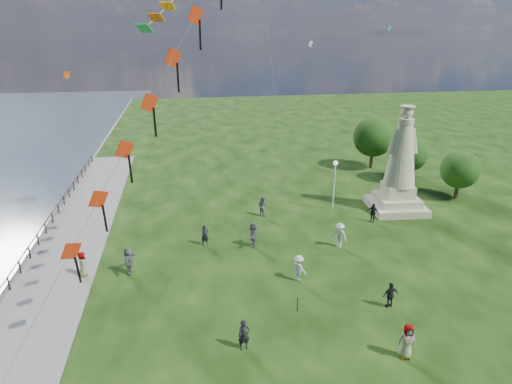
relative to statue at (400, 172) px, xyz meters
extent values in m
cube|color=slate|center=(-29.61, -5.95, -3.69)|extent=(0.30, 160.00, 0.60)
cube|color=slate|center=(-27.11, -7.95, -3.44)|extent=(5.00, 60.00, 0.10)
cylinder|color=black|center=(-29.41, -7.95, -2.99)|extent=(0.11, 0.11, 1.00)
cylinder|color=black|center=(-29.41, -5.95, -2.99)|extent=(0.11, 0.11, 1.00)
cylinder|color=black|center=(-29.41, -3.95, -2.99)|extent=(0.11, 0.11, 1.00)
cylinder|color=black|center=(-29.41, -1.95, -2.99)|extent=(0.11, 0.11, 1.00)
cylinder|color=black|center=(-29.41, 0.05, -2.99)|extent=(0.11, 0.11, 1.00)
cylinder|color=black|center=(-29.41, 2.05, -2.99)|extent=(0.11, 0.11, 1.00)
cylinder|color=black|center=(-29.41, 4.05, -2.99)|extent=(0.11, 0.11, 1.00)
cylinder|color=black|center=(-29.41, 6.05, -2.99)|extent=(0.11, 0.11, 1.00)
cylinder|color=black|center=(-29.41, 8.05, -2.99)|extent=(0.11, 0.11, 1.00)
cylinder|color=black|center=(-29.41, 10.05, -2.99)|extent=(0.11, 0.11, 1.00)
cylinder|color=black|center=(-29.41, 12.05, -2.99)|extent=(0.11, 0.11, 1.00)
cylinder|color=black|center=(-29.41, 14.05, -2.99)|extent=(0.11, 0.11, 1.00)
cylinder|color=black|center=(-29.41, 16.05, -2.99)|extent=(0.11, 0.11, 1.00)
cylinder|color=black|center=(-29.41, 18.05, -2.99)|extent=(0.11, 0.11, 1.00)
cylinder|color=black|center=(-29.41, 20.05, -2.99)|extent=(0.11, 0.11, 1.00)
cube|color=black|center=(-29.41, -5.95, -2.51)|extent=(0.06, 52.00, 0.06)
cube|color=black|center=(-29.41, -5.95, -2.94)|extent=(0.06, 52.00, 0.06)
cube|color=#C5B895|center=(0.00, 0.00, -3.16)|extent=(4.96, 4.96, 0.65)
cube|color=#C5B895|center=(0.00, 0.00, -2.52)|extent=(3.78, 3.78, 0.65)
cube|color=#C5B895|center=(0.00, 0.00, -1.65)|extent=(2.60, 2.60, 1.08)
cylinder|color=#C5B895|center=(0.00, 0.00, 4.50)|extent=(1.42, 1.42, 0.43)
sphere|color=#C5B895|center=(0.00, 0.00, 5.17)|extent=(0.99, 0.99, 0.99)
cylinder|color=#C5B895|center=(0.00, 0.00, 5.69)|extent=(1.19, 1.19, 0.11)
cylinder|color=silver|center=(-5.55, 1.01, -1.39)|extent=(0.13, 0.13, 4.19)
sphere|color=white|center=(-5.55, 1.01, 0.83)|extent=(0.42, 0.42, 0.42)
cylinder|color=#382314|center=(4.83, 7.09, -2.55)|extent=(0.36, 0.36, 1.88)
sphere|color=#103B10|center=(4.83, 7.09, -0.43)|extent=(3.76, 3.76, 3.76)
cylinder|color=#382314|center=(6.96, 1.57, -2.61)|extent=(0.36, 0.36, 1.76)
sphere|color=#103B10|center=(6.96, 1.57, -0.63)|extent=(3.52, 3.52, 3.52)
cylinder|color=#382314|center=(3.09, 12.17, -2.34)|extent=(0.36, 0.36, 2.30)
sphere|color=#103B10|center=(3.09, 12.17, 0.25)|extent=(4.59, 4.59, 4.59)
imported|color=black|center=(-16.05, -15.47, -2.65)|extent=(0.65, 0.47, 1.67)
imported|color=silver|center=(-11.68, -9.78, -2.62)|extent=(1.14, 1.23, 1.73)
imported|color=black|center=(-7.27, -13.47, -2.69)|extent=(0.98, 0.58, 1.59)
imported|color=#595960|center=(-8.41, -17.43, -2.55)|extent=(0.99, 0.70, 1.87)
imported|color=#595960|center=(-22.38, -7.03, -2.55)|extent=(1.07, 1.85, 1.87)
imported|color=black|center=(-17.24, -3.89, -2.70)|extent=(0.64, 0.48, 1.58)
imported|color=#595960|center=(-12.00, 0.79, -2.62)|extent=(0.91, 0.99, 1.73)
imported|color=silver|center=(-7.53, -5.90, -2.54)|extent=(1.27, 1.33, 1.89)
imported|color=black|center=(-3.22, -2.15, -2.66)|extent=(1.04, 1.03, 1.65)
imported|color=#595960|center=(-25.26, -6.96, -2.66)|extent=(0.64, 0.89, 1.66)
imported|color=#595960|center=(-13.74, -4.73, -2.53)|extent=(1.00, 1.86, 1.91)
cube|color=red|center=(-23.69, -14.43, 2.19)|extent=(0.87, 0.64, 1.03)
cube|color=black|center=(-23.51, -14.53, 1.24)|extent=(0.10, 0.28, 1.48)
cube|color=red|center=(-22.44, -13.35, 4.19)|extent=(0.87, 0.64, 1.03)
cube|color=black|center=(-22.26, -13.45, 3.24)|extent=(0.10, 0.28, 1.48)
cube|color=red|center=(-21.18, -12.27, 6.20)|extent=(0.87, 0.64, 1.03)
cube|color=black|center=(-21.00, -12.37, 5.25)|extent=(0.10, 0.28, 1.48)
cube|color=red|center=(-19.93, -11.19, 8.20)|extent=(0.87, 0.64, 1.03)
cube|color=black|center=(-19.75, -11.29, 7.25)|extent=(0.10, 0.28, 1.48)
cube|color=red|center=(-18.68, -10.11, 10.20)|extent=(0.87, 0.64, 1.03)
cube|color=black|center=(-18.50, -10.21, 9.25)|extent=(0.10, 0.28, 1.48)
cube|color=red|center=(-17.42, -9.03, 12.21)|extent=(0.87, 0.64, 1.03)
cube|color=black|center=(-17.24, -9.13, 11.26)|extent=(0.10, 0.28, 1.48)
cylinder|color=black|center=(-12.61, -12.95, -3.04)|extent=(0.06, 0.06, 0.90)
cube|color=#F2A414|center=(-18.72, -14.64, 12.32)|extent=(0.64, 0.68, 0.29)
cube|color=#F2540F|center=(-19.15, -15.16, 11.90)|extent=(0.62, 0.67, 0.30)
cube|color=#1B9748|center=(-19.58, -15.67, 11.52)|extent=(0.60, 0.66, 0.31)
cube|color=silver|center=(-6.44, 6.90, 10.43)|extent=(0.51, 0.39, 0.57)
cylinder|color=#595959|center=(-5.94, 4.40, 3.49)|extent=(1.02, 5.02, 13.87)
cylinder|color=#595959|center=(0.04, 4.74, 8.51)|extent=(1.02, 5.02, 23.90)
cylinder|color=#595959|center=(-16.59, 10.53, 7.86)|extent=(1.02, 5.02, 22.59)
cube|color=#F2540F|center=(-26.68, 2.26, 8.42)|extent=(0.51, 0.39, 0.57)
cylinder|color=#595959|center=(-26.18, -0.24, 2.49)|extent=(1.02, 5.02, 11.86)
cylinder|color=#595959|center=(-10.72, 8.84, 10.56)|extent=(1.02, 5.02, 27.99)
cube|color=teal|center=(1.28, 7.32, 11.79)|extent=(0.51, 0.39, 0.57)
cylinder|color=#595959|center=(1.78, 4.82, 4.18)|extent=(1.02, 5.02, 15.23)
camera|label=1|loc=(-18.49, -32.64, 11.36)|focal=30.00mm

